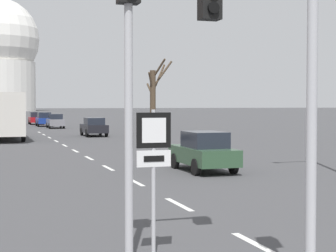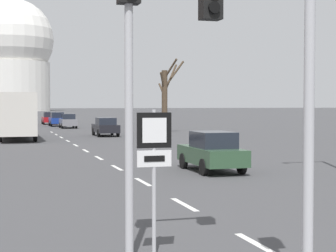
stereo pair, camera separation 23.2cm
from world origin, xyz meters
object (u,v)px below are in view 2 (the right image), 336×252
sedan_near_right (212,151)px  route_sign_post (154,157)px  sedan_far_left (106,127)px  traffic_signal_centre_tall (310,0)px  city_bus (16,112)px  sedan_near_left (68,121)px  traffic_signal_near_left (157,20)px  sedan_mid_centre (57,119)px  sedan_far_right (49,118)px

sedan_near_right → route_sign_post: bearing=-115.5°
sedan_near_right → sedan_far_left: size_ratio=0.95×
traffic_signal_centre_tall → city_bus: traffic_signal_centre_tall is taller
sedan_near_left → traffic_signal_centre_tall: bearing=-93.4°
sedan_near_right → city_bus: (-6.86, 23.61, 1.26)m
traffic_signal_near_left → sedan_mid_centre: (4.00, 60.14, -3.20)m
sedan_near_left → sedan_mid_centre: (-0.65, 5.90, 0.06)m
traffic_signal_near_left → sedan_far_right: (3.66, 67.15, -3.25)m
sedan_near_right → sedan_near_left: bearing=91.1°
traffic_signal_near_left → sedan_far_left: traffic_signal_near_left is taller
traffic_signal_near_left → sedan_mid_centre: 60.36m
sedan_near_left → sedan_near_right: 42.67m
traffic_signal_near_left → city_bus: traffic_signal_near_left is taller
route_sign_post → sedan_far_right: (3.70, 67.10, -0.93)m
traffic_signal_centre_tall → sedan_mid_centre: traffic_signal_centre_tall is taller
sedan_near_right → sedan_mid_centre: (-1.45, 48.56, 0.06)m
traffic_signal_centre_tall → sedan_mid_centre: 62.94m
traffic_signal_near_left → sedan_far_right: bearing=86.9°
traffic_signal_near_left → route_sign_post: bearing=134.4°
city_bus → traffic_signal_near_left: bearing=-87.7°
sedan_near_left → city_bus: (-6.06, -19.05, 1.25)m
traffic_signal_centre_tall → sedan_near_right: (4.15, 14.24, -3.20)m
sedan_far_right → city_bus: 32.39m
traffic_signal_centre_tall → city_bus: bearing=94.1°
traffic_signal_centre_tall → sedan_near_right: bearing=73.8°
sedan_far_left → sedan_far_right: bearing=94.2°
sedan_near_left → sedan_far_right: 12.95m
route_sign_post → sedan_mid_centre: route_sign_post is taller
traffic_signal_centre_tall → city_bus: size_ratio=0.53×
traffic_signal_near_left → sedan_near_left: (4.65, 54.24, -3.26)m
sedan_near_left → traffic_signal_near_left: bearing=-94.9°
city_bus → sedan_near_left: bearing=72.4°
sedan_far_right → traffic_signal_near_left: bearing=-93.1°
sedan_near_left → sedan_near_right: bearing=-88.9°
sedan_mid_centre → sedan_far_right: sedan_mid_centre is taller
traffic_signal_centre_tall → sedan_near_left: 57.09m
sedan_near_left → city_bus: size_ratio=0.38×
traffic_signal_near_left → sedan_near_right: bearing=64.8°
sedan_near_left → sedan_far_left: bearing=-85.9°
sedan_near_right → sedan_far_right: size_ratio=0.90×
traffic_signal_centre_tall → sedan_mid_centre: size_ratio=1.35×
route_sign_post → traffic_signal_near_left: bearing=-45.6°
traffic_signal_near_left → sedan_near_right: traffic_signal_near_left is taller
sedan_mid_centre → sedan_far_right: (-0.34, 7.01, -0.04)m
sedan_near_left → sedan_mid_centre: sedan_mid_centre is taller
route_sign_post → sedan_far_left: 37.77m
route_sign_post → sedan_far_left: size_ratio=0.62×
route_sign_post → sedan_near_right: size_ratio=0.66×
sedan_far_left → traffic_signal_centre_tall: bearing=-96.5°
traffic_signal_centre_tall → sedan_near_left: bearing=86.6°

